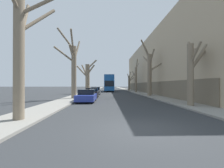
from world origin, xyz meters
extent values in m
plane|color=#2B2D30|center=(0.00, 0.00, 0.00)|extent=(300.00, 300.00, 0.00)
cube|color=gray|center=(-5.83, 50.00, 0.06)|extent=(2.53, 120.00, 0.12)
cube|color=gray|center=(5.83, 50.00, 0.06)|extent=(2.53, 120.00, 0.12)
cube|color=tan|center=(12.09, 27.96, 5.84)|extent=(10.00, 46.92, 11.67)
cube|color=#6B5E4C|center=(7.07, 27.96, 1.17)|extent=(0.12, 45.98, 2.33)
cylinder|color=#7A6B56|center=(-5.59, 1.59, 3.08)|extent=(0.50, 0.50, 6.15)
cylinder|color=#7A6B56|center=(-4.34, 1.80, 6.05)|extent=(2.62, 0.61, 1.70)
cylinder|color=#7A6B56|center=(-5.04, 2.42, 5.36)|extent=(1.32, 1.85, 2.01)
cylinder|color=#7A6B56|center=(-5.83, 2.46, 5.16)|extent=(0.69, 1.94, 2.99)
cylinder|color=#7A6B56|center=(-5.52, 13.29, 3.36)|extent=(0.62, 0.62, 6.73)
cylinder|color=#7A6B56|center=(-5.46, 12.23, 6.74)|extent=(0.36, 2.32, 3.00)
cylinder|color=#7A6B56|center=(-5.66, 12.69, 5.69)|extent=(0.52, 1.42, 1.96)
cylinder|color=#7A6B56|center=(-5.34, 14.19, 6.29)|extent=(0.61, 2.02, 3.22)
cylinder|color=#7A6B56|center=(-6.32, 12.51, 7.37)|extent=(1.86, 1.83, 2.38)
cylinder|color=#7A6B56|center=(-6.62, 12.82, 5.58)|extent=(2.40, 1.21, 1.89)
cylinder|color=#7A6B56|center=(-5.38, 25.27, 3.03)|extent=(0.87, 0.87, 6.06)
cylinder|color=#7A6B56|center=(-6.03, 25.77, 4.69)|extent=(1.69, 1.40, 2.84)
cylinder|color=#7A6B56|center=(-4.70, 25.38, 4.99)|extent=(1.64, 0.57, 2.09)
cylinder|color=#7A6B56|center=(-4.48, 25.48, 6.10)|extent=(2.07, 0.77, 2.06)
cylinder|color=#7A6B56|center=(-6.48, 25.42, 4.55)|extent=(2.47, 0.63, 2.60)
cylinder|color=#7A6B56|center=(5.59, 6.26, 2.60)|extent=(0.51, 0.51, 5.19)
cylinder|color=#7A6B56|center=(5.98, 7.09, 4.41)|extent=(1.01, 1.87, 2.93)
cylinder|color=#7A6B56|center=(6.06, 6.70, 3.97)|extent=(1.19, 1.12, 2.23)
cylinder|color=#7A6B56|center=(6.05, 5.94, 4.00)|extent=(1.15, 0.87, 2.06)
cylinder|color=#7A6B56|center=(6.77, 6.61, 4.35)|extent=(2.54, 0.91, 2.92)
cylinder|color=#7A6B56|center=(5.64, 5.62, 4.30)|extent=(0.29, 1.41, 1.59)
cylinder|color=#7A6B56|center=(5.42, 17.65, 3.33)|extent=(0.65, 0.65, 6.65)
cylinder|color=#7A6B56|center=(5.63, 17.13, 6.16)|extent=(0.71, 1.31, 2.25)
cylinder|color=#7A6B56|center=(5.07, 18.27, 7.20)|extent=(0.99, 1.53, 2.75)
cylinder|color=#7A6B56|center=(4.65, 17.18, 7.47)|extent=(1.81, 1.22, 2.59)
cylinder|color=#7A6B56|center=(6.92, 17.20, 5.01)|extent=(3.18, 1.16, 2.12)
cylinder|color=#7A6B56|center=(5.22, 18.79, 5.96)|extent=(0.65, 2.45, 1.73)
cylinder|color=#7A6B56|center=(5.34, 28.55, 2.93)|extent=(0.47, 0.47, 5.87)
cylinder|color=#7A6B56|center=(5.91, 29.64, 6.31)|extent=(1.32, 2.32, 1.63)
cylinder|color=#7A6B56|center=(5.09, 29.38, 4.30)|extent=(0.70, 1.82, 1.71)
cylinder|color=#7A6B56|center=(5.29, 27.39, 6.05)|extent=(0.27, 2.47, 2.71)
cylinder|color=#7A6B56|center=(5.42, 39.94, 2.33)|extent=(0.60, 0.60, 4.66)
cylinder|color=#7A6B56|center=(5.77, 40.58, 5.01)|extent=(0.97, 1.53, 1.90)
cylinder|color=#7A6B56|center=(6.30, 39.90, 4.26)|extent=(1.95, 0.29, 2.67)
cylinder|color=#7A6B56|center=(6.18, 39.77, 3.49)|extent=(1.69, 0.57, 1.37)
cylinder|color=#7A6B56|center=(5.24, 40.39, 4.29)|extent=(0.62, 1.15, 2.00)
cube|color=#19519E|center=(-0.80, 36.35, 1.63)|extent=(2.54, 11.69, 2.56)
cube|color=#19519E|center=(-0.80, 36.35, 3.60)|extent=(2.49, 11.45, 1.37)
cube|color=navy|center=(-0.80, 36.35, 4.34)|extent=(2.49, 11.45, 0.12)
cube|color=black|center=(-0.80, 36.35, 2.13)|extent=(2.57, 10.28, 1.33)
cube|color=black|center=(-0.80, 36.35, 3.67)|extent=(2.57, 10.28, 1.04)
cube|color=black|center=(-0.80, 30.53, 2.13)|extent=(2.28, 0.06, 1.40)
cylinder|color=black|center=(-1.90, 32.85, 0.52)|extent=(0.30, 1.04, 1.04)
cylinder|color=black|center=(0.30, 32.85, 0.52)|extent=(0.30, 1.04, 1.04)
cylinder|color=black|center=(-1.90, 39.62, 0.52)|extent=(0.30, 1.04, 1.04)
cylinder|color=black|center=(0.30, 39.62, 0.52)|extent=(0.30, 1.04, 1.04)
cube|color=navy|center=(-3.49, 10.32, 0.48)|extent=(1.86, 4.17, 0.60)
cube|color=black|center=(-3.49, 10.57, 1.05)|extent=(1.64, 2.17, 0.55)
cylinder|color=black|center=(-4.30, 9.07, 0.33)|extent=(0.20, 0.66, 0.66)
cylinder|color=black|center=(-2.67, 9.07, 0.33)|extent=(0.20, 0.66, 0.66)
cylinder|color=black|center=(-4.30, 11.57, 0.33)|extent=(0.20, 0.66, 0.66)
cylinder|color=black|center=(-2.67, 11.57, 0.33)|extent=(0.20, 0.66, 0.66)
cube|color=black|center=(-3.49, 15.70, 0.52)|extent=(1.80, 4.19, 0.67)
cube|color=black|center=(-3.49, 15.95, 1.11)|extent=(1.59, 2.18, 0.52)
cylinder|color=black|center=(-4.28, 14.45, 0.32)|extent=(0.20, 0.64, 0.64)
cylinder|color=black|center=(-2.69, 14.45, 0.32)|extent=(0.20, 0.64, 0.64)
cylinder|color=black|center=(-4.28, 16.96, 0.32)|extent=(0.20, 0.64, 0.64)
cylinder|color=black|center=(-2.69, 16.96, 0.32)|extent=(0.20, 0.64, 0.64)
cube|color=#4C5156|center=(-3.49, 22.33, 0.51)|extent=(1.75, 4.58, 0.67)
cube|color=black|center=(-3.49, 22.60, 1.13)|extent=(1.54, 2.38, 0.57)
cylinder|color=black|center=(-4.25, 20.95, 0.32)|extent=(0.20, 0.64, 0.64)
cylinder|color=black|center=(-2.72, 20.95, 0.32)|extent=(0.20, 0.64, 0.64)
cylinder|color=black|center=(-4.25, 23.70, 0.32)|extent=(0.20, 0.64, 0.64)
cylinder|color=black|center=(-2.72, 23.70, 0.32)|extent=(0.20, 0.64, 0.64)
camera|label=1|loc=(-1.26, -5.86, 1.81)|focal=24.00mm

